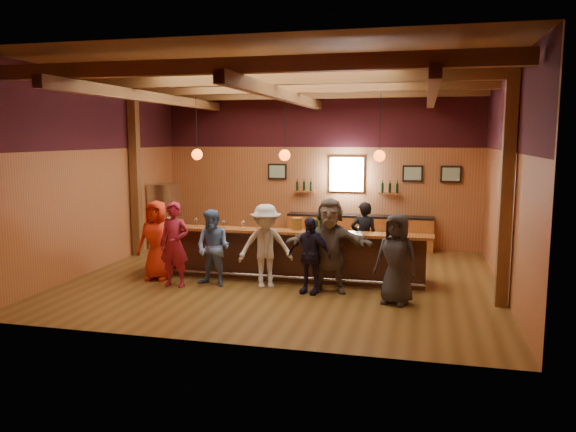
{
  "coord_description": "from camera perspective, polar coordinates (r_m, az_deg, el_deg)",
  "views": [
    {
      "loc": [
        2.9,
        -11.65,
        3.09
      ],
      "look_at": [
        0.0,
        0.3,
        1.35
      ],
      "focal_mm": 35.0,
      "sensor_mm": 36.0,
      "label": 1
    }
  ],
  "objects": [
    {
      "name": "glass_d",
      "position": [
        12.16,
        -4.57,
        -0.72
      ],
      "size": [
        0.08,
        0.08,
        0.18
      ],
      "color": "silver",
      "rests_on": "bar_counter"
    },
    {
      "name": "customer_white",
      "position": [
        11.55,
        -2.29,
        -3.06
      ],
      "size": [
        1.27,
        1.01,
        1.73
      ],
      "primitive_type": "imported",
      "rotation": [
        0.0,
        0.0,
        0.37
      ],
      "color": "beige",
      "rests_on": "ground"
    },
    {
      "name": "glass_g",
      "position": [
        11.78,
        7.1,
        -1.09
      ],
      "size": [
        0.08,
        0.08,
        0.17
      ],
      "color": "silver",
      "rests_on": "bar_counter"
    },
    {
      "name": "customer_denim",
      "position": [
        11.77,
        -7.6,
        -3.23
      ],
      "size": [
        0.88,
        0.74,
        1.6
      ],
      "primitive_type": "imported",
      "rotation": [
        0.0,
        0.0,
        -0.19
      ],
      "color": "#5778AE",
      "rests_on": "ground"
    },
    {
      "name": "customer_orange",
      "position": [
        12.52,
        -13.19,
        -2.4
      ],
      "size": [
        0.85,
        0.55,
        1.73
      ],
      "primitive_type": "imported",
      "rotation": [
        0.0,
        0.0,
        0.0
      ],
      "color": "red",
      "rests_on": "ground"
    },
    {
      "name": "customer_navy",
      "position": [
        11.12,
        2.19,
        -3.99
      ],
      "size": [
        0.96,
        0.57,
        1.54
      ],
      "primitive_type": "imported",
      "rotation": [
        0.0,
        0.0,
        -0.23
      ],
      "color": "#1E1831",
      "rests_on": "ground"
    },
    {
      "name": "bottle_b",
      "position": [
        11.9,
        2.96,
        -0.92
      ],
      "size": [
        0.07,
        0.07,
        0.32
      ],
      "color": "black",
      "rests_on": "bar_counter"
    },
    {
      "name": "customer_redvest",
      "position": [
        11.84,
        -11.47,
        -2.85
      ],
      "size": [
        0.66,
        0.44,
        1.77
      ],
      "primitive_type": "imported",
      "rotation": [
        0.0,
        0.0,
        -0.03
      ],
      "color": "maroon",
      "rests_on": "ground"
    },
    {
      "name": "bottle_a",
      "position": [
        11.95,
        3.4,
        -0.76
      ],
      "size": [
        0.08,
        0.08,
        0.39
      ],
      "color": "black",
      "rests_on": "bar_counter"
    },
    {
      "name": "ice_bucket",
      "position": [
        12.04,
        0.89,
        -0.79
      ],
      "size": [
        0.23,
        0.23,
        0.26
      ],
      "primitive_type": "cylinder",
      "color": "brown",
      "rests_on": "bar_counter"
    },
    {
      "name": "customer_brown",
      "position": [
        11.2,
        4.24,
        -3.0
      ],
      "size": [
        1.79,
        0.68,
        1.89
      ],
      "primitive_type": "imported",
      "rotation": [
        0.0,
        0.0,
        0.07
      ],
      "color": "#61574D",
      "rests_on": "ground"
    },
    {
      "name": "back_bar_cabinet",
      "position": [
        15.68,
        7.23,
        -1.61
      ],
      "size": [
        4.0,
        0.52,
        0.95
      ],
      "color": "#92481A",
      "rests_on": "ground"
    },
    {
      "name": "room",
      "position": [
        12.06,
        -0.28,
        8.64
      ],
      "size": [
        9.04,
        9.0,
        4.52
      ],
      "color": "brown",
      "rests_on": "ground"
    },
    {
      "name": "wine_shelves",
      "position": [
        15.74,
        5.92,
        2.65
      ],
      "size": [
        3.0,
        0.18,
        0.3
      ],
      "color": "#92481A",
      "rests_on": "room"
    },
    {
      "name": "glass_h",
      "position": [
        11.61,
        10.24,
        -1.21
      ],
      "size": [
        0.09,
        0.09,
        0.19
      ],
      "color": "silver",
      "rests_on": "bar_counter"
    },
    {
      "name": "glass_a",
      "position": [
        12.85,
        -12.0,
        -0.35
      ],
      "size": [
        0.09,
        0.09,
        0.2
      ],
      "color": "silver",
      "rests_on": "bar_counter"
    },
    {
      "name": "window",
      "position": [
        15.77,
        5.98,
        4.23
      ],
      "size": [
        0.95,
        0.09,
        0.95
      ],
      "color": "silver",
      "rests_on": "room"
    },
    {
      "name": "stainless_fridge",
      "position": [
        16.02,
        -12.4,
        0.01
      ],
      "size": [
        0.7,
        0.7,
        1.8
      ],
      "primitive_type": "cube",
      "color": "silver",
      "rests_on": "ground"
    },
    {
      "name": "bar_counter",
      "position": [
        12.41,
        -0.09,
        -3.89
      ],
      "size": [
        6.3,
        1.07,
        1.11
      ],
      "color": "black",
      "rests_on": "ground"
    },
    {
      "name": "glass_b",
      "position": [
        12.64,
        -9.32,
        -0.42
      ],
      "size": [
        0.09,
        0.09,
        0.2
      ],
      "color": "silver",
      "rests_on": "bar_counter"
    },
    {
      "name": "glass_f",
      "position": [
        11.79,
        3.97,
        -1.03
      ],
      "size": [
        0.08,
        0.08,
        0.17
      ],
      "color": "silver",
      "rests_on": "bar_counter"
    },
    {
      "name": "bartender",
      "position": [
        12.82,
        7.71,
        -2.2
      ],
      "size": [
        0.66,
        0.5,
        1.65
      ],
      "primitive_type": "imported",
      "rotation": [
        0.0,
        0.0,
        3.33
      ],
      "color": "black",
      "rests_on": "ground"
    },
    {
      "name": "glass_e",
      "position": [
        12.22,
        -3.16,
        -0.74
      ],
      "size": [
        0.07,
        0.07,
        0.16
      ],
      "color": "silver",
      "rests_on": "bar_counter"
    },
    {
      "name": "glass_c",
      "position": [
        12.37,
        -6.53,
        -0.65
      ],
      "size": [
        0.07,
        0.07,
        0.17
      ],
      "color": "silver",
      "rests_on": "bar_counter"
    },
    {
      "name": "framed_pictures",
      "position": [
        15.66,
        9.13,
        4.33
      ],
      "size": [
        5.35,
        0.05,
        0.45
      ],
      "color": "black",
      "rests_on": "room"
    },
    {
      "name": "pendant_lights",
      "position": [
        12.01,
        -0.34,
        6.23
      ],
      "size": [
        4.24,
        0.24,
        1.37
      ],
      "color": "black",
      "rests_on": "room"
    },
    {
      "name": "customer_dark",
      "position": [
        10.58,
        10.96,
        -4.31
      ],
      "size": [
        0.96,
        0.79,
        1.7
      ],
      "primitive_type": "imported",
      "rotation": [
        0.0,
        0.0,
        -0.34
      ],
      "color": "#28272A",
      "rests_on": "ground"
    }
  ]
}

